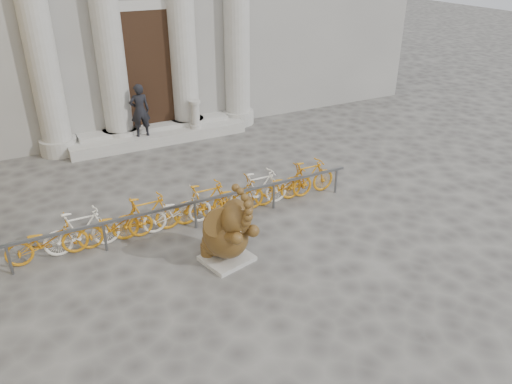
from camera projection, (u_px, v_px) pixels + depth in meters
ground at (306, 296)px, 9.72m from camera, size 80.00×80.00×0.00m
entrance_steps at (159, 136)px, 17.08m from camera, size 6.00×1.20×0.36m
elephant_statue at (227, 233)px, 10.46m from camera, size 1.28×1.54×1.96m
bike_rack at (191, 205)px, 11.98m from camera, size 8.53×0.53×1.00m
pedestrian at (140, 110)px, 16.17m from camera, size 0.66×0.46×1.74m
balustrade_post at (195, 115)px, 17.06m from camera, size 0.39×0.39×0.96m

